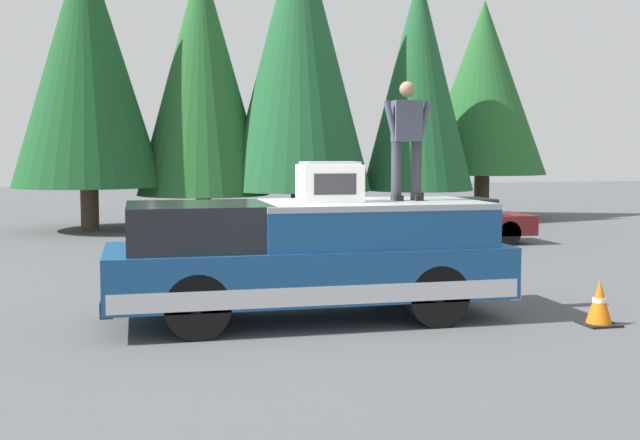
{
  "coord_description": "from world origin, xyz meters",
  "views": [
    {
      "loc": [
        -10.56,
        2.1,
        2.34
      ],
      "look_at": [
        0.54,
        -0.5,
        1.35
      ],
      "focal_mm": 43.97,
      "sensor_mm": 36.0,
      "label": 1
    }
  ],
  "objects_px": {
    "pickup_truck": "(308,257)",
    "parked_car_navy": "(260,229)",
    "person_on_truck_bed": "(407,137)",
    "traffic_cone": "(599,304)",
    "compressor_unit": "(330,182)",
    "parked_car_maroon": "(451,221)"
  },
  "relations": [
    {
      "from": "compressor_unit",
      "to": "person_on_truck_bed",
      "type": "xyz_separation_m",
      "value": [
        0.06,
        -1.15,
        0.62
      ]
    },
    {
      "from": "person_on_truck_bed",
      "to": "traffic_cone",
      "type": "bearing_deg",
      "value": -119.19
    },
    {
      "from": "pickup_truck",
      "to": "parked_car_navy",
      "type": "relative_size",
      "value": 1.35
    },
    {
      "from": "person_on_truck_bed",
      "to": "traffic_cone",
      "type": "height_order",
      "value": "person_on_truck_bed"
    },
    {
      "from": "pickup_truck",
      "to": "compressor_unit",
      "type": "relative_size",
      "value": 6.6
    },
    {
      "from": "person_on_truck_bed",
      "to": "parked_car_navy",
      "type": "distance_m",
      "value": 7.52
    },
    {
      "from": "person_on_truck_bed",
      "to": "traffic_cone",
      "type": "relative_size",
      "value": 2.73
    },
    {
      "from": "pickup_truck",
      "to": "compressor_unit",
      "type": "distance_m",
      "value": 1.1
    },
    {
      "from": "compressor_unit",
      "to": "parked_car_maroon",
      "type": "relative_size",
      "value": 0.2
    },
    {
      "from": "compressor_unit",
      "to": "parked_car_maroon",
      "type": "bearing_deg",
      "value": -32.72
    },
    {
      "from": "compressor_unit",
      "to": "parked_car_maroon",
      "type": "distance_m",
      "value": 9.69
    },
    {
      "from": "pickup_truck",
      "to": "compressor_unit",
      "type": "bearing_deg",
      "value": -98.58
    },
    {
      "from": "parked_car_navy",
      "to": "traffic_cone",
      "type": "distance_m",
      "value": 9.11
    },
    {
      "from": "pickup_truck",
      "to": "person_on_truck_bed",
      "type": "xyz_separation_m",
      "value": [
        0.02,
        -1.45,
        1.68
      ]
    },
    {
      "from": "pickup_truck",
      "to": "traffic_cone",
      "type": "xyz_separation_m",
      "value": [
        -1.28,
        -3.77,
        -0.58
      ]
    },
    {
      "from": "compressor_unit",
      "to": "traffic_cone",
      "type": "distance_m",
      "value": 4.03
    },
    {
      "from": "compressor_unit",
      "to": "parked_car_maroon",
      "type": "height_order",
      "value": "compressor_unit"
    },
    {
      "from": "compressor_unit",
      "to": "person_on_truck_bed",
      "type": "relative_size",
      "value": 0.5
    },
    {
      "from": "pickup_truck",
      "to": "parked_car_navy",
      "type": "bearing_deg",
      "value": -3.5
    },
    {
      "from": "parked_car_maroon",
      "to": "traffic_cone",
      "type": "distance_m",
      "value": 9.47
    },
    {
      "from": "compressor_unit",
      "to": "person_on_truck_bed",
      "type": "distance_m",
      "value": 1.31
    },
    {
      "from": "pickup_truck",
      "to": "parked_car_maroon",
      "type": "xyz_separation_m",
      "value": [
        8.03,
        -5.49,
        -0.29
      ]
    }
  ]
}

